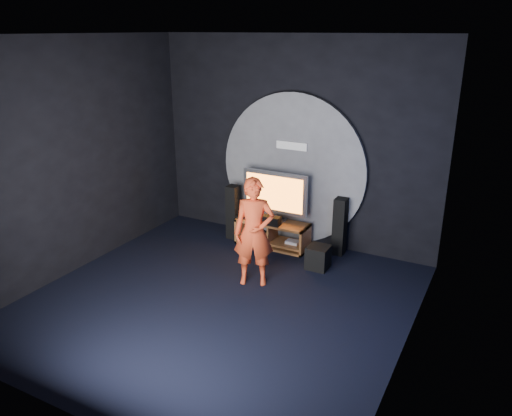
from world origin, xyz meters
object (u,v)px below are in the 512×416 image
at_px(media_console, 273,235).
at_px(subwoofer, 318,257).
at_px(tower_speaker_right, 340,227).
at_px(player, 254,232).
at_px(tv, 275,194).
at_px(tower_speaker_left, 233,212).

xyz_separation_m(media_console, subwoofer, (1.00, -0.44, -0.01)).
bearing_deg(subwoofer, media_console, 156.50).
bearing_deg(tower_speaker_right, player, -116.55).
height_order(tv, tower_speaker_left, tv).
bearing_deg(player, tower_speaker_left, 106.32).
relative_size(tv, tower_speaker_right, 1.20).
xyz_separation_m(media_console, tower_speaker_right, (1.11, 0.23, 0.29)).
bearing_deg(subwoofer, tv, 153.53).
bearing_deg(tower_speaker_right, media_console, -168.54).
bearing_deg(tower_speaker_right, tv, -171.95).
distance_m(media_console, tv, 0.73).
relative_size(tower_speaker_right, subwoofer, 2.66).
height_order(media_console, tower_speaker_right, tower_speaker_right).
height_order(media_console, subwoofer, media_console).
height_order(media_console, tower_speaker_left, tower_speaker_left).
bearing_deg(tv, player, -76.06).
distance_m(media_console, tower_speaker_right, 1.17).
distance_m(tv, tower_speaker_left, 0.90).
distance_m(media_console, player, 1.50).
distance_m(tower_speaker_left, tower_speaker_right, 1.91).
distance_m(media_console, tower_speaker_left, 0.84).
bearing_deg(tv, subwoofer, -26.47).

